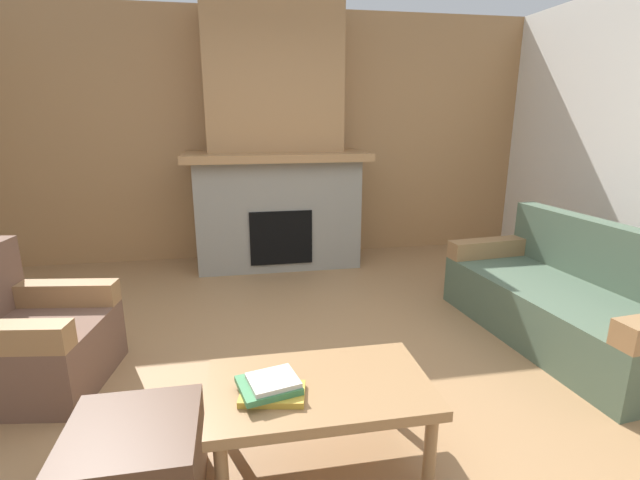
{
  "coord_description": "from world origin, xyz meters",
  "views": [
    {
      "loc": [
        -0.42,
        -2.31,
        1.6
      ],
      "look_at": [
        0.12,
        0.67,
        0.77
      ],
      "focal_mm": 25.67,
      "sensor_mm": 36.0,
      "label": 1
    }
  ],
  "objects_px": {
    "couch": "(569,302)",
    "armchair": "(27,341)",
    "ottoman": "(136,468)",
    "coffee_table": "(320,394)",
    "fireplace": "(276,158)"
  },
  "relations": [
    {
      "from": "couch",
      "to": "armchair",
      "type": "xyz_separation_m",
      "value": [
        -3.62,
        0.04,
        0.01
      ]
    },
    {
      "from": "fireplace",
      "to": "couch",
      "type": "height_order",
      "value": "fireplace"
    },
    {
      "from": "fireplace",
      "to": "ottoman",
      "type": "bearing_deg",
      "value": -105.2
    },
    {
      "from": "fireplace",
      "to": "armchair",
      "type": "relative_size",
      "value": 3.13
    },
    {
      "from": "armchair",
      "to": "coffee_table",
      "type": "bearing_deg",
      "value": -30.99
    },
    {
      "from": "couch",
      "to": "ottoman",
      "type": "height_order",
      "value": "couch"
    },
    {
      "from": "ottoman",
      "to": "couch",
      "type": "bearing_deg",
      "value": 20.43
    },
    {
      "from": "couch",
      "to": "fireplace",
      "type": "bearing_deg",
      "value": 130.86
    },
    {
      "from": "fireplace",
      "to": "armchair",
      "type": "bearing_deg",
      "value": -128.04
    },
    {
      "from": "coffee_table",
      "to": "ottoman",
      "type": "distance_m",
      "value": 0.82
    },
    {
      "from": "couch",
      "to": "armchair",
      "type": "relative_size",
      "value": 2.17
    },
    {
      "from": "coffee_table",
      "to": "couch",
      "type": "bearing_deg",
      "value": 24.67
    },
    {
      "from": "ottoman",
      "to": "fireplace",
      "type": "bearing_deg",
      "value": 74.8
    },
    {
      "from": "coffee_table",
      "to": "ottoman",
      "type": "bearing_deg",
      "value": -171.44
    },
    {
      "from": "couch",
      "to": "armchair",
      "type": "height_order",
      "value": "same"
    }
  ]
}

